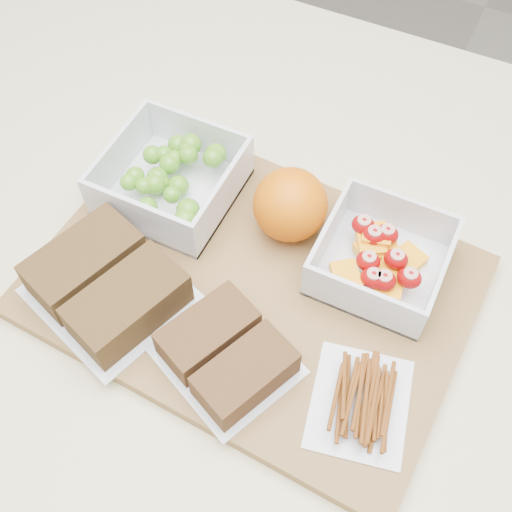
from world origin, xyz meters
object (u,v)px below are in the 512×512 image
object	(u,v)px
sandwich_bag_center	(227,354)
grape_container	(173,178)
orange	(290,205)
pretzel_bag	(361,399)
sandwich_bag_left	(106,284)
cutting_board	(253,286)
fruit_container	(381,259)

from	to	relation	value
sandwich_bag_center	grape_container	bearing A→B (deg)	132.85
orange	pretzel_bag	xyz separation A→B (m)	(0.14, -0.15, -0.03)
grape_container	sandwich_bag_center	distance (m)	0.21
grape_container	orange	bearing A→B (deg)	4.74
sandwich_bag_left	grape_container	bearing A→B (deg)	92.81
sandwich_bag_left	orange	bearing A→B (deg)	50.72
cutting_board	orange	xyz separation A→B (m)	(0.00, 0.08, 0.05)
pretzel_bag	grape_container	bearing A→B (deg)	152.55
sandwich_bag_left	sandwich_bag_center	size ratio (longest dim) A/B	1.19
cutting_board	sandwich_bag_left	bearing A→B (deg)	-144.91
grape_container	cutting_board	bearing A→B (deg)	-27.73
grape_container	fruit_container	xyz separation A→B (m)	(0.24, 0.00, -0.00)
sandwich_bag_center	fruit_container	bearing A→B (deg)	59.63
sandwich_bag_left	pretzel_bag	world-z (taller)	sandwich_bag_left
sandwich_bag_left	cutting_board	bearing A→B (deg)	32.01
fruit_container	sandwich_bag_center	xyz separation A→B (m)	(-0.09, -0.16, -0.00)
fruit_container	sandwich_bag_left	distance (m)	0.27
cutting_board	sandwich_bag_left	xyz separation A→B (m)	(-0.12, -0.08, 0.03)
cutting_board	fruit_container	world-z (taller)	fruit_container
cutting_board	sandwich_bag_center	size ratio (longest dim) A/B	2.83
orange	sandwich_bag_center	bearing A→B (deg)	-85.87
fruit_container	sandwich_bag_center	size ratio (longest dim) A/B	0.82
fruit_container	sandwich_bag_center	bearing A→B (deg)	-120.37
cutting_board	orange	world-z (taller)	orange
orange	pretzel_bag	bearing A→B (deg)	-47.68
grape_container	pretzel_bag	world-z (taller)	grape_container
cutting_board	orange	distance (m)	0.09
sandwich_bag_left	sandwich_bag_center	distance (m)	0.14
orange	sandwich_bag_center	size ratio (longest dim) A/B	0.52
grape_container	orange	world-z (taller)	orange
cutting_board	pretzel_bag	world-z (taller)	pretzel_bag
fruit_container	orange	bearing A→B (deg)	174.45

